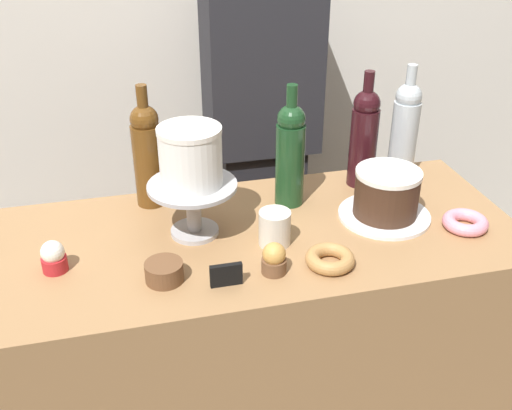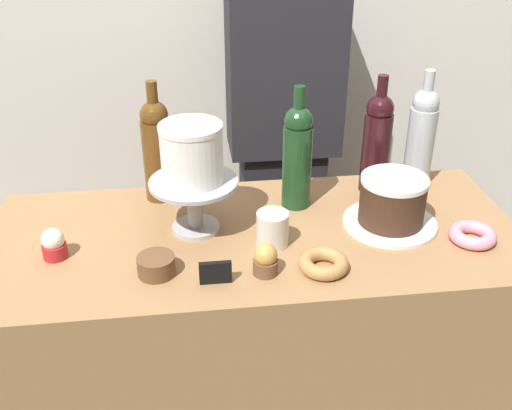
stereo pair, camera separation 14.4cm
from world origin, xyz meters
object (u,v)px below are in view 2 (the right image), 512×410
(cake_stand_pedestal, at_px, (194,197))
(wine_bottle_clear, at_px, (421,135))
(white_layer_cake, at_px, (192,153))
(wine_bottle_green, at_px, (297,155))
(chocolate_round_cake, at_px, (392,199))
(cupcake_vanilla, at_px, (54,244))
(cupcake_caramel, at_px, (265,260))
(wine_bottle_dark_red, at_px, (377,141))
(cookie_stack, at_px, (156,265))
(price_sign_chalkboard, at_px, (215,273))
(donut_pink, at_px, (473,235))
(coffee_cup_ceramic, at_px, (272,229))
(wine_bottle_amber, at_px, (157,148))
(donut_maple, at_px, (324,264))
(barista_figure, at_px, (282,149))

(cake_stand_pedestal, bearing_deg, wine_bottle_clear, 16.08)
(white_layer_cake, relative_size, wine_bottle_green, 0.46)
(chocolate_round_cake, distance_m, cupcake_vanilla, 0.81)
(white_layer_cake, height_order, cupcake_caramel, white_layer_cake)
(wine_bottle_dark_red, relative_size, cupcake_vanilla, 4.38)
(wine_bottle_green, relative_size, cookie_stack, 3.87)
(price_sign_chalkboard, bearing_deg, donut_pink, 8.16)
(cupcake_caramel, bearing_deg, coffee_cup_ceramic, 73.35)
(chocolate_round_cake, bearing_deg, wine_bottle_amber, 159.29)
(donut_maple, bearing_deg, white_layer_cake, 143.05)
(chocolate_round_cake, bearing_deg, white_layer_cake, 175.81)
(chocolate_round_cake, height_order, price_sign_chalkboard, chocolate_round_cake)
(wine_bottle_green, bearing_deg, wine_bottle_amber, 166.58)
(wine_bottle_amber, bearing_deg, white_layer_cake, -63.99)
(wine_bottle_green, distance_m, price_sign_chalkboard, 0.41)
(cookie_stack, bearing_deg, chocolate_round_cake, 13.68)
(chocolate_round_cake, distance_m, wine_bottle_green, 0.26)
(price_sign_chalkboard, bearing_deg, cookie_stack, 158.77)
(cupcake_vanilla, bearing_deg, wine_bottle_dark_red, 16.01)
(wine_bottle_green, xyz_separation_m, donut_maple, (0.01, -0.30, -0.13))
(wine_bottle_green, bearing_deg, chocolate_round_cake, -31.35)
(cupcake_vanilla, bearing_deg, donut_maple, -11.85)
(cupcake_vanilla, relative_size, barista_figure, 0.05)
(price_sign_chalkboard, relative_size, coffee_cup_ceramic, 0.82)
(coffee_cup_ceramic, bearing_deg, price_sign_chalkboard, -136.93)
(wine_bottle_clear, relative_size, wine_bottle_amber, 1.00)
(chocolate_round_cake, height_order, cupcake_vanilla, chocolate_round_cake)
(wine_bottle_clear, distance_m, price_sign_chalkboard, 0.73)
(donut_pink, xyz_separation_m, cookie_stack, (-0.75, -0.04, 0.01))
(wine_bottle_dark_red, distance_m, wine_bottle_amber, 0.58)
(coffee_cup_ceramic, bearing_deg, barista_figure, 78.50)
(white_layer_cake, distance_m, cookie_stack, 0.27)
(white_layer_cake, height_order, barista_figure, barista_figure)
(wine_bottle_clear, height_order, donut_maple, wine_bottle_clear)
(wine_bottle_amber, relative_size, donut_pink, 2.91)
(wine_bottle_amber, bearing_deg, cake_stand_pedestal, -63.99)
(chocolate_round_cake, xyz_separation_m, wine_bottle_amber, (-0.57, 0.22, 0.07))
(cupcake_caramel, bearing_deg, cupcake_vanilla, 165.32)
(cake_stand_pedestal, distance_m, cupcake_caramel, 0.26)
(wine_bottle_clear, height_order, coffee_cup_ceramic, wine_bottle_clear)
(chocolate_round_cake, height_order, wine_bottle_green, wine_bottle_green)
(wine_bottle_green, bearing_deg, wine_bottle_dark_red, 14.52)
(cake_stand_pedestal, xyz_separation_m, wine_bottle_amber, (-0.09, 0.18, 0.05))
(wine_bottle_dark_red, height_order, cupcake_caramel, wine_bottle_dark_red)
(cake_stand_pedestal, xyz_separation_m, donut_maple, (0.28, -0.21, -0.08))
(cupcake_vanilla, height_order, cookie_stack, cupcake_vanilla)
(wine_bottle_dark_red, xyz_separation_m, wine_bottle_amber, (-0.58, 0.03, 0.00))
(wine_bottle_dark_red, bearing_deg, cupcake_caramel, -134.47)
(cupcake_vanilla, xyz_separation_m, cupcake_caramel, (0.47, -0.12, 0.00))
(cupcake_vanilla, height_order, donut_pink, cupcake_vanilla)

